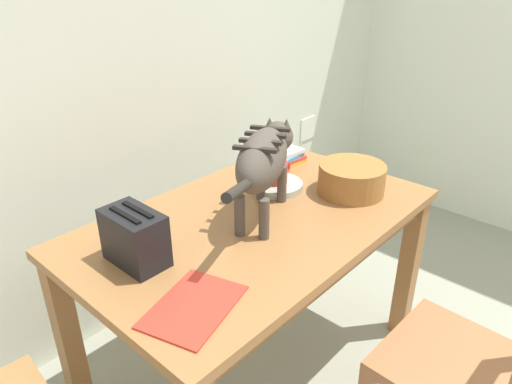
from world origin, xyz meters
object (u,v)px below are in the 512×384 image
at_px(dining_table, 256,238).
at_px(book_stack, 282,157).
at_px(wooden_chair_far, 471,368).
at_px(magazine, 194,306).
at_px(toaster, 135,238).
at_px(saucer_bowl, 277,186).
at_px(coffee_mug, 278,172).
at_px(wicker_basket, 352,178).
at_px(cat, 264,158).

distance_m(dining_table, book_stack, 0.53).
height_order(book_stack, wooden_chair_far, wooden_chair_far).
xyz_separation_m(dining_table, magazine, (-0.48, -0.21, 0.09)).
bearing_deg(toaster, saucer_bowl, 1.01).
xyz_separation_m(coffee_mug, toaster, (-0.69, -0.01, 0.01)).
bearing_deg(magazine, wooden_chair_far, -61.44).
height_order(coffee_mug, wooden_chair_far, wooden_chair_far).
bearing_deg(wooden_chair_far, dining_table, 98.80).
bearing_deg(dining_table, saucer_bowl, 22.27).
xyz_separation_m(saucer_bowl, toaster, (-0.68, -0.01, 0.07)).
relative_size(wicker_basket, wooden_chair_far, 0.28).
bearing_deg(magazine, coffee_mug, 6.58).
height_order(saucer_bowl, magazine, saucer_bowl).
relative_size(cat, wicker_basket, 2.41).
height_order(wicker_basket, toaster, toaster).
bearing_deg(wicker_basket, saucer_bowl, 125.65).
height_order(saucer_bowl, wooden_chair_far, wooden_chair_far).
xyz_separation_m(cat, toaster, (-0.49, 0.09, -0.13)).
bearing_deg(coffee_mug, wicker_basket, -54.92).
bearing_deg(saucer_bowl, book_stack, 34.85).
xyz_separation_m(magazine, wooden_chair_far, (0.57, -0.58, -0.27)).
bearing_deg(wicker_basket, toaster, 165.06).
bearing_deg(magazine, toaster, 68.46).
relative_size(coffee_mug, wicker_basket, 0.48).
xyz_separation_m(book_stack, wicker_basket, (-0.05, -0.39, 0.03)).
bearing_deg(coffee_mug, cat, -153.35).
height_order(cat, book_stack, cat).
height_order(cat, toaster, cat).
distance_m(cat, wicker_basket, 0.42).
distance_m(coffee_mug, wicker_basket, 0.29).
distance_m(saucer_bowl, wicker_basket, 0.30).
bearing_deg(magazine, wicker_basket, -12.37).
distance_m(dining_table, saucer_bowl, 0.27).
height_order(cat, wooden_chair_far, cat).
distance_m(saucer_bowl, book_stack, 0.27).
xyz_separation_m(toaster, wooden_chair_far, (0.55, -0.87, -0.35)).
relative_size(cat, book_stack, 3.10).
xyz_separation_m(dining_table, saucer_bowl, (0.23, 0.09, 0.10)).
distance_m(saucer_bowl, coffee_mug, 0.06).
relative_size(saucer_bowl, wicker_basket, 0.80).
relative_size(saucer_bowl, book_stack, 1.03).
bearing_deg(dining_table, cat, -4.14).
height_order(coffee_mug, wicker_basket, wicker_basket).
relative_size(saucer_bowl, magazine, 0.77).
height_order(dining_table, wicker_basket, wicker_basket).
relative_size(toaster, wooden_chair_far, 0.21).
bearing_deg(toaster, magazine, -95.17).
bearing_deg(dining_table, book_stack, 28.77).
height_order(dining_table, coffee_mug, coffee_mug).
distance_m(cat, saucer_bowl, 0.30).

